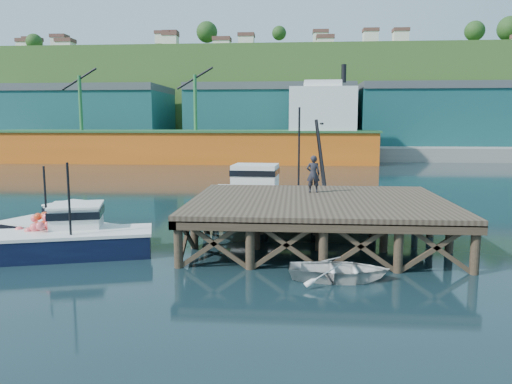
# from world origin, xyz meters

# --- Properties ---
(ground) EXTENTS (300.00, 300.00, 0.00)m
(ground) POSITION_xyz_m (0.00, 0.00, 0.00)
(ground) COLOR black
(ground) RESTS_ON ground
(wharf) EXTENTS (12.00, 10.00, 2.62)m
(wharf) POSITION_xyz_m (5.50, -0.19, 1.94)
(wharf) COLOR brown
(wharf) RESTS_ON ground
(far_quay) EXTENTS (160.00, 40.00, 2.00)m
(far_quay) POSITION_xyz_m (0.00, 70.00, 1.00)
(far_quay) COLOR gray
(far_quay) RESTS_ON ground
(warehouse_left) EXTENTS (32.00, 16.00, 9.00)m
(warehouse_left) POSITION_xyz_m (-35.00, 65.00, 6.50)
(warehouse_left) COLOR #174E4E
(warehouse_left) RESTS_ON far_quay
(warehouse_mid) EXTENTS (28.00, 16.00, 9.00)m
(warehouse_mid) POSITION_xyz_m (0.00, 65.00, 6.50)
(warehouse_mid) COLOR #174E4E
(warehouse_mid) RESTS_ON far_quay
(warehouse_right) EXTENTS (30.00, 16.00, 9.00)m
(warehouse_right) POSITION_xyz_m (30.00, 65.00, 6.50)
(warehouse_right) COLOR #174E4E
(warehouse_right) RESTS_ON far_quay
(cargo_ship) EXTENTS (55.50, 10.00, 13.75)m
(cargo_ship) POSITION_xyz_m (-8.46, 48.00, 3.31)
(cargo_ship) COLOR orange
(cargo_ship) RESTS_ON ground
(hillside) EXTENTS (220.00, 50.00, 22.00)m
(hillside) POSITION_xyz_m (0.00, 100.00, 11.00)
(hillside) COLOR #2D511E
(hillside) RESTS_ON ground
(boat_navy) EXTENTS (6.97, 4.53, 4.11)m
(boat_navy) POSITION_xyz_m (-5.17, -3.10, 0.83)
(boat_navy) COLOR black
(boat_navy) RESTS_ON ground
(boat_black) EXTENTS (6.37, 5.29, 3.69)m
(boat_black) POSITION_xyz_m (-7.06, -0.43, 0.68)
(boat_black) COLOR black
(boat_black) RESTS_ON ground
(trawler) EXTENTS (10.13, 4.23, 6.63)m
(trawler) POSITION_xyz_m (3.93, 6.50, 1.37)
(trawler) COLOR #D2CE88
(trawler) RESTS_ON ground
(dinghy) EXTENTS (3.72, 2.70, 0.76)m
(dinghy) POSITION_xyz_m (6.02, -5.80, 0.38)
(dinghy) COLOR silver
(dinghy) RESTS_ON ground
(dockworker) EXTENTS (0.71, 0.48, 1.92)m
(dockworker) POSITION_xyz_m (5.31, 2.14, 3.09)
(dockworker) COLOR black
(dockworker) RESTS_ON wharf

